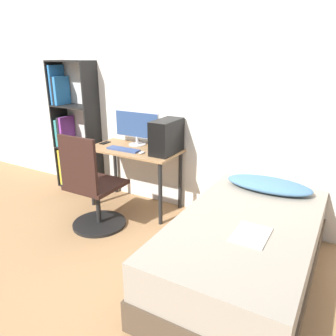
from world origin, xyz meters
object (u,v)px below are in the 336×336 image
bookshelf (70,130)px  monitor (137,126)px  office_chair (93,194)px  bed (244,250)px  pc_tower (167,137)px  keyboard (123,149)px

bookshelf → monitor: size_ratio=2.78×
office_chair → monitor: size_ratio=1.71×
bed → pc_tower: size_ratio=4.41×
bed → pc_tower: 1.50m
bed → monitor: size_ratio=3.12×
monitor → keyboard: 0.35m
monitor → pc_tower: monitor is taller
bookshelf → monitor: (1.08, 0.03, 0.17)m
office_chair → keyboard: size_ratio=2.60×
bookshelf → bed: bearing=-16.7°
office_chair → keyboard: bearing=88.5°
bookshelf → pc_tower: size_ratio=3.93×
bed → pc_tower: bearing=147.8°
monitor → pc_tower: bearing=-14.1°
office_chair → pc_tower: 1.00m
keyboard → pc_tower: 0.54m
bookshelf → monitor: bearing=1.6°
bookshelf → keyboard: (1.07, -0.24, -0.05)m
bed → pc_tower: pc_tower is taller
bed → keyboard: size_ratio=4.74×
bed → keyboard: keyboard is taller
office_chair → pc_tower: bearing=54.4°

